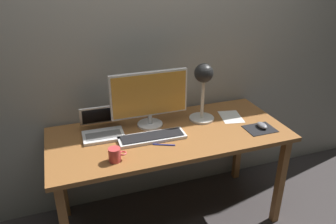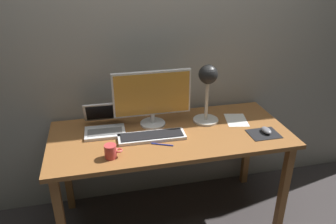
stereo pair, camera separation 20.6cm
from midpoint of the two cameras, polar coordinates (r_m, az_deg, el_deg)
ground_plane at (r=2.64m, az=-2.12°, el=-17.88°), size 4.80×4.80×0.00m
back_wall at (r=2.37m, az=-5.58°, el=12.84°), size 4.80×0.06×2.60m
desk at (r=2.24m, az=-2.38°, el=-5.46°), size 1.60×0.70×0.74m
monitor at (r=2.21m, az=-5.94°, el=2.62°), size 0.54×0.18×0.39m
keyboard_main at (r=2.13m, az=-5.56°, el=-4.47°), size 0.44×0.15×0.03m
laptop at (r=2.24m, az=-14.12°, el=-2.40°), size 0.27×0.28×0.18m
desk_lamp at (r=2.27m, az=3.62°, el=5.15°), size 0.18×0.18×0.42m
mousepad at (r=2.30m, az=13.31°, el=-2.95°), size 0.20×0.16×0.00m
mouse at (r=2.31m, az=13.69°, el=-2.35°), size 0.06×0.10×0.03m
coffee_mug at (r=1.93m, az=-12.29°, el=-7.37°), size 0.11×0.07×0.08m
paper_sheet_near_mouse at (r=2.44m, az=8.59°, el=-0.90°), size 0.19×0.24×0.00m
pen at (r=2.06m, az=-3.56°, el=-5.82°), size 0.13×0.06×0.01m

